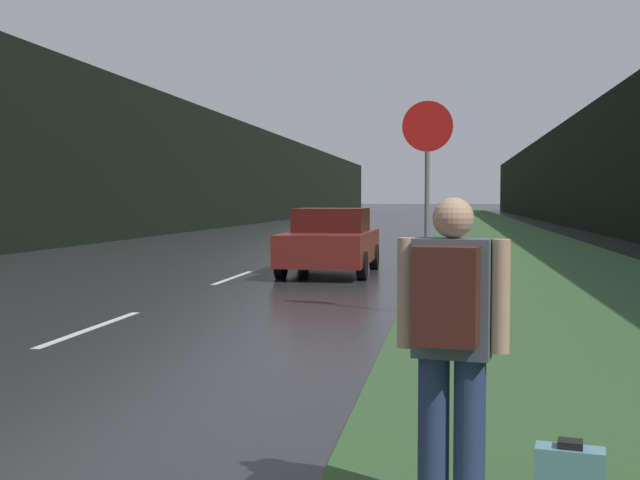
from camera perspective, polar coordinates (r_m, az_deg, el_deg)
The scene contains 9 objects.
grass_verge at distance 42.82m, azimuth 12.28°, elevation 0.56°, with size 6.00×240.00×0.02m, color #33562D.
lane_stripe_b at distance 11.18m, azimuth -15.89°, elevation -6.04°, with size 0.12×3.00×0.01m, color silver.
lane_stripe_c at distance 17.72m, azimuth -6.20°, elevation -2.67°, with size 0.12×3.00×0.01m, color silver.
lane_stripe_d at distance 24.51m, azimuth -1.83°, elevation -1.11°, with size 0.12×3.00×0.01m, color silver.
treeline_far_side at distance 54.76m, azimuth -6.26°, elevation 4.69°, with size 2.00×140.00×6.87m, color black.
treeline_near_side at distance 53.39m, azimuth 18.22°, elevation 4.57°, with size 2.00×140.00×6.80m, color black.
stop_sign at distance 11.96m, azimuth 7.63°, elevation 4.12°, with size 0.75×0.07×3.17m.
hitchhiker_with_backpack at distance 4.33m, azimuth 9.30°, elevation -6.79°, with size 0.60×0.46×1.73m.
car_passing_near at distance 18.54m, azimuth 0.77°, elevation -0.09°, with size 1.97×4.30×1.51m.
Camera 1 is at (4.72, -2.73, 1.72)m, focal length 45.00 mm.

